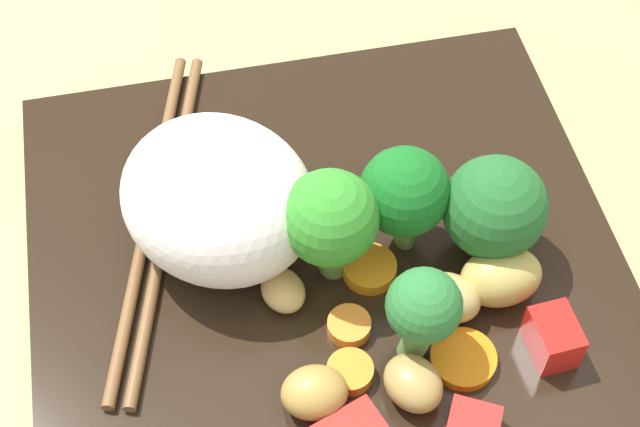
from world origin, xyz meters
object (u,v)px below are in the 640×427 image
Objects in this scene: square_plate at (329,280)px; chopstick_pair at (158,213)px; carrot_slice_2 at (370,269)px; rice_mound at (218,199)px; broccoli_floret_1 at (494,208)px.

chopstick_pair is (7.52, -5.37, 1.31)cm from square_plate.
carrot_slice_2 is (-1.84, 0.72, 1.38)cm from square_plate.
chopstick_pair is at bearing -35.50° from square_plate.
carrot_slice_2 is at bearing 158.66° from square_plate.
rice_mound is 3.69× the size of carrot_slice_2.
rice_mound is 8.10cm from carrot_slice_2.
carrot_slice_2 is at bearing -1.22° from broccoli_floret_1.
carrot_slice_2 is at bearing 149.70° from rice_mound.
rice_mound is 0.47× the size of chopstick_pair.
broccoli_floret_1 is at bearing 86.71° from chopstick_pair.
square_plate is at bearing -6.20° from broccoli_floret_1.
carrot_slice_2 is (-6.47, 3.78, -3.06)cm from rice_mound.
square_plate is at bearing 73.30° from chopstick_pair.
broccoli_floret_1 is at bearing 178.78° from carrot_slice_2.
chopstick_pair is at bearing -22.09° from broccoli_floret_1.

